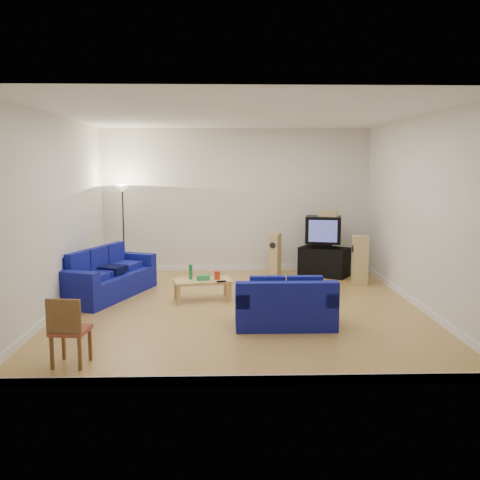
{
  "coord_description": "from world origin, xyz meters",
  "views": [
    {
      "loc": [
        -0.26,
        -8.8,
        2.39
      ],
      "look_at": [
        0.0,
        0.4,
        1.1
      ],
      "focal_mm": 40.0,
      "sensor_mm": 36.0,
      "label": 1
    }
  ],
  "objects_px": {
    "sofa_three_seat": "(103,279)",
    "tv_stand": "(324,262)",
    "sofa_loveseat": "(285,308)",
    "coffee_table": "(203,283)",
    "television": "(323,230)"
  },
  "relations": [
    {
      "from": "coffee_table",
      "to": "tv_stand",
      "type": "distance_m",
      "value": 3.29
    },
    {
      "from": "sofa_three_seat",
      "to": "coffee_table",
      "type": "distance_m",
      "value": 1.88
    },
    {
      "from": "sofa_three_seat",
      "to": "sofa_loveseat",
      "type": "relative_size",
      "value": 1.61
    },
    {
      "from": "sofa_loveseat",
      "to": "coffee_table",
      "type": "xyz_separation_m",
      "value": [
        -1.29,
        1.61,
        0.04
      ]
    },
    {
      "from": "television",
      "to": "tv_stand",
      "type": "bearing_deg",
      "value": -17.5
    },
    {
      "from": "sofa_three_seat",
      "to": "tv_stand",
      "type": "relative_size",
      "value": 2.33
    },
    {
      "from": "sofa_loveseat",
      "to": "tv_stand",
      "type": "height_order",
      "value": "sofa_loveseat"
    },
    {
      "from": "coffee_table",
      "to": "television",
      "type": "bearing_deg",
      "value": 39.37
    },
    {
      "from": "sofa_three_seat",
      "to": "coffee_table",
      "type": "xyz_separation_m",
      "value": [
        1.84,
        -0.35,
        0.0
      ]
    },
    {
      "from": "sofa_loveseat",
      "to": "coffee_table",
      "type": "relative_size",
      "value": 1.35
    },
    {
      "from": "coffee_table",
      "to": "sofa_loveseat",
      "type": "bearing_deg",
      "value": -51.3
    },
    {
      "from": "sofa_loveseat",
      "to": "tv_stand",
      "type": "bearing_deg",
      "value": 71.07
    },
    {
      "from": "tv_stand",
      "to": "sofa_three_seat",
      "type": "bearing_deg",
      "value": -127.17
    },
    {
      "from": "sofa_loveseat",
      "to": "coffee_table",
      "type": "bearing_deg",
      "value": 128.82
    },
    {
      "from": "coffee_table",
      "to": "tv_stand",
      "type": "bearing_deg",
      "value": 38.82
    }
  ]
}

